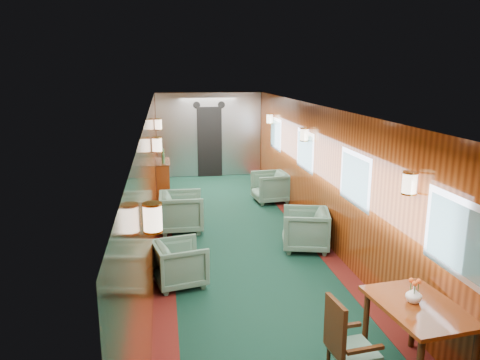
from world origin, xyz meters
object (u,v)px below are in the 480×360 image
at_px(armchair_left_near, 180,263).
at_px(armchair_right_far, 270,187).
at_px(armchair_left_far, 182,212).
at_px(credenza, 163,179).
at_px(side_chair, 345,342).
at_px(dining_table, 418,317).
at_px(armchair_right_near, 305,229).

height_order(armchair_left_near, armchair_right_far, armchair_right_far).
bearing_deg(armchair_right_far, armchair_left_far, -56.46).
bearing_deg(credenza, side_chair, -77.03).
bearing_deg(armchair_right_far, side_chair, -11.73).
distance_m(side_chair, armchair_left_near, 2.95).
height_order(dining_table, armchair_left_far, dining_table).
relative_size(dining_table, armchair_right_near, 1.45).
distance_m(dining_table, armchair_right_near, 3.51).
bearing_deg(side_chair, armchair_right_near, 72.31).
bearing_deg(armchair_right_near, armchair_left_near, -50.44).
xyz_separation_m(armchair_left_far, armchair_right_near, (2.06, -1.29, -0.02)).
relative_size(armchair_left_far, armchair_right_near, 1.06).
height_order(side_chair, armchair_right_far, side_chair).
bearing_deg(armchair_left_near, credenza, -9.77).
height_order(side_chair, armchair_right_near, side_chair).
height_order(credenza, armchair_right_near, credenza).
height_order(dining_table, armchair_left_near, dining_table).
height_order(dining_table, armchair_right_far, dining_table).
bearing_deg(side_chair, dining_table, -0.28).
distance_m(credenza, armchair_left_near, 4.75).
distance_m(dining_table, armchair_left_near, 3.36).
xyz_separation_m(dining_table, armchair_left_far, (-2.13, 4.79, -0.29)).
bearing_deg(credenza, armchair_right_near, -57.23).
distance_m(armchair_left_near, armchair_left_far, 2.33).
relative_size(side_chair, credenza, 0.81).
distance_m(dining_table, armchair_right_far, 6.49).
relative_size(dining_table, side_chair, 1.18).
height_order(armchair_left_near, armchair_left_far, armchair_left_far).
distance_m(dining_table, armchair_left_far, 5.25).
relative_size(credenza, armchair_left_far, 1.43).
distance_m(side_chair, credenza, 7.49).
relative_size(side_chair, armchair_left_far, 1.16).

